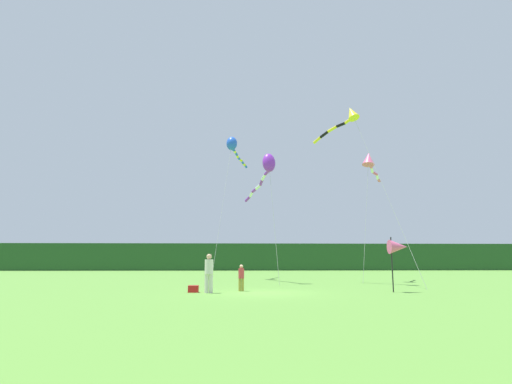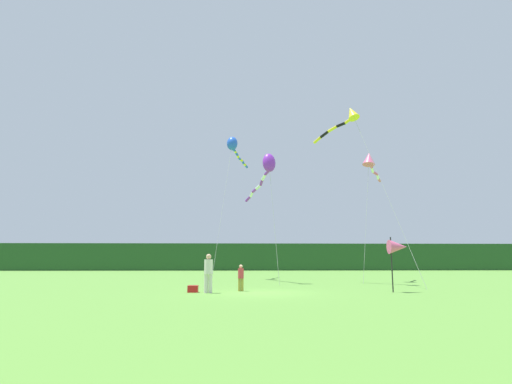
{
  "view_description": "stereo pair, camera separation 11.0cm",
  "coord_description": "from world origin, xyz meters",
  "px_view_note": "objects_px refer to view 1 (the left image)",
  "views": [
    {
      "loc": [
        -1.13,
        -20.52,
        1.55
      ],
      "look_at": [
        0.0,
        6.0,
        5.84
      ],
      "focal_mm": 29.55,
      "sensor_mm": 36.0,
      "label": 1
    },
    {
      "loc": [
        -1.02,
        -20.52,
        1.55
      ],
      "look_at": [
        0.0,
        6.0,
        5.84
      ],
      "focal_mm": 29.55,
      "sensor_mm": 36.0,
      "label": 2
    }
  ],
  "objects_px": {
    "kite_purple": "(266,168)",
    "kite_blue": "(233,146)",
    "kite_rainbow": "(369,161)",
    "banner_flag_pole": "(398,247)",
    "person_adult": "(209,271)",
    "cooler_box": "(193,289)",
    "person_child": "(241,276)",
    "kite_yellow": "(348,117)"
  },
  "relations": [
    {
      "from": "person_child",
      "to": "cooler_box",
      "type": "xyz_separation_m",
      "value": [
        -2.32,
        -0.71,
        -0.57
      ]
    },
    {
      "from": "kite_purple",
      "to": "kite_blue",
      "type": "height_order",
      "value": "kite_blue"
    },
    {
      "from": "person_child",
      "to": "banner_flag_pole",
      "type": "distance_m",
      "value": 7.93
    },
    {
      "from": "cooler_box",
      "to": "kite_blue",
      "type": "height_order",
      "value": "kite_blue"
    },
    {
      "from": "cooler_box",
      "to": "person_adult",
      "type": "bearing_deg",
      "value": -32.95
    },
    {
      "from": "cooler_box",
      "to": "person_child",
      "type": "bearing_deg",
      "value": 17.11
    },
    {
      "from": "kite_purple",
      "to": "kite_blue",
      "type": "bearing_deg",
      "value": 111.02
    },
    {
      "from": "kite_purple",
      "to": "kite_yellow",
      "type": "distance_m",
      "value": 6.59
    },
    {
      "from": "banner_flag_pole",
      "to": "kite_yellow",
      "type": "xyz_separation_m",
      "value": [
        -0.47,
        6.66,
        9.01
      ]
    },
    {
      "from": "cooler_box",
      "to": "kite_yellow",
      "type": "bearing_deg",
      "value": 33.28
    },
    {
      "from": "banner_flag_pole",
      "to": "kite_purple",
      "type": "xyz_separation_m",
      "value": [
        -5.93,
        8.44,
        5.78
      ]
    },
    {
      "from": "person_adult",
      "to": "kite_blue",
      "type": "distance_m",
      "value": 18.25
    },
    {
      "from": "person_child",
      "to": "kite_blue",
      "type": "distance_m",
      "value": 17.44
    },
    {
      "from": "kite_purple",
      "to": "kite_yellow",
      "type": "height_order",
      "value": "kite_yellow"
    },
    {
      "from": "cooler_box",
      "to": "banner_flag_pole",
      "type": "relative_size",
      "value": 0.18
    },
    {
      "from": "cooler_box",
      "to": "kite_yellow",
      "type": "relative_size",
      "value": 0.04
    },
    {
      "from": "person_child",
      "to": "kite_purple",
      "type": "bearing_deg",
      "value": 76.31
    },
    {
      "from": "kite_rainbow",
      "to": "kite_yellow",
      "type": "bearing_deg",
      "value": -125.93
    },
    {
      "from": "banner_flag_pole",
      "to": "cooler_box",
      "type": "bearing_deg",
      "value": 177.84
    },
    {
      "from": "person_adult",
      "to": "person_child",
      "type": "height_order",
      "value": "person_adult"
    },
    {
      "from": "banner_flag_pole",
      "to": "person_adult",
      "type": "bearing_deg",
      "value": -179.26
    },
    {
      "from": "kite_rainbow",
      "to": "kite_purple",
      "type": "bearing_deg",
      "value": -168.27
    },
    {
      "from": "person_adult",
      "to": "kite_purple",
      "type": "xyz_separation_m",
      "value": [
        3.34,
        8.56,
        6.93
      ]
    },
    {
      "from": "person_adult",
      "to": "person_child",
      "type": "relative_size",
      "value": 1.4
    },
    {
      "from": "kite_yellow",
      "to": "kite_rainbow",
      "type": "bearing_deg",
      "value": 54.07
    },
    {
      "from": "person_child",
      "to": "kite_blue",
      "type": "height_order",
      "value": "kite_blue"
    },
    {
      "from": "kite_purple",
      "to": "kite_rainbow",
      "type": "xyz_separation_m",
      "value": [
        7.95,
        1.65,
        1.0
      ]
    },
    {
      "from": "person_child",
      "to": "kite_purple",
      "type": "relative_size",
      "value": 0.15
    },
    {
      "from": "kite_purple",
      "to": "person_adult",
      "type": "bearing_deg",
      "value": -111.33
    },
    {
      "from": "person_adult",
      "to": "kite_blue",
      "type": "height_order",
      "value": "kite_blue"
    },
    {
      "from": "kite_blue",
      "to": "kite_purple",
      "type": "bearing_deg",
      "value": -68.98
    },
    {
      "from": "person_child",
      "to": "banner_flag_pole",
      "type": "xyz_separation_m",
      "value": [
        7.72,
        -1.09,
        1.44
      ]
    },
    {
      "from": "cooler_box",
      "to": "kite_blue",
      "type": "xyz_separation_m",
      "value": [
        1.63,
        14.52,
        11.2
      ]
    },
    {
      "from": "kite_rainbow",
      "to": "banner_flag_pole",
      "type": "bearing_deg",
      "value": -101.31
    },
    {
      "from": "person_adult",
      "to": "cooler_box",
      "type": "distance_m",
      "value": 1.26
    },
    {
      "from": "banner_flag_pole",
      "to": "kite_blue",
      "type": "xyz_separation_m",
      "value": [
        -8.41,
        14.9,
        9.19
      ]
    },
    {
      "from": "kite_rainbow",
      "to": "person_adult",
      "type": "bearing_deg",
      "value": -137.87
    },
    {
      "from": "person_adult",
      "to": "cooler_box",
      "type": "relative_size",
      "value": 3.74
    },
    {
      "from": "person_adult",
      "to": "person_child",
      "type": "xyz_separation_m",
      "value": [
        1.55,
        1.21,
        -0.29
      ]
    },
    {
      "from": "person_child",
      "to": "kite_yellow",
      "type": "height_order",
      "value": "kite_yellow"
    },
    {
      "from": "cooler_box",
      "to": "banner_flag_pole",
      "type": "xyz_separation_m",
      "value": [
        10.04,
        -0.38,
        2.01
      ]
    },
    {
      "from": "person_child",
      "to": "kite_purple",
      "type": "distance_m",
      "value": 10.46
    }
  ]
}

